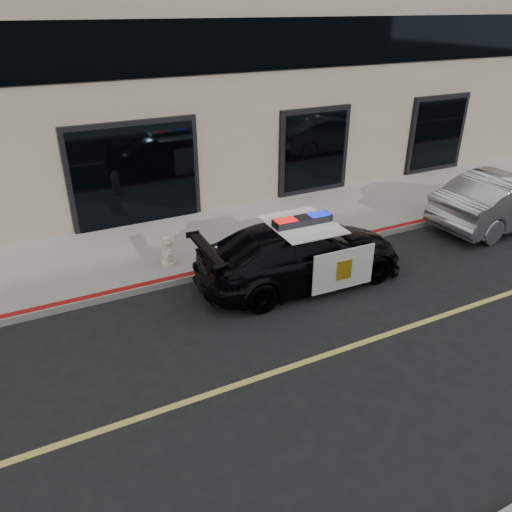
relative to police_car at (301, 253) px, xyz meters
name	(u,v)px	position (x,y,z in m)	size (l,w,h in m)	color
ground	(307,362)	(-1.35, -2.46, -0.68)	(120.00, 120.00, 0.00)	black
sidewalk_n	(198,241)	(-1.35, 2.79, -0.60)	(60.00, 3.50, 0.15)	gray
police_car	(301,253)	(0.00, 0.00, 0.00)	(2.27, 4.73, 1.51)	black
silver_sedan	(507,199)	(6.59, 0.17, 0.06)	(4.57, 1.78, 1.48)	gray
fire_hydrant	(168,251)	(-2.43, 1.76, -0.18)	(0.34, 0.47, 0.74)	beige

